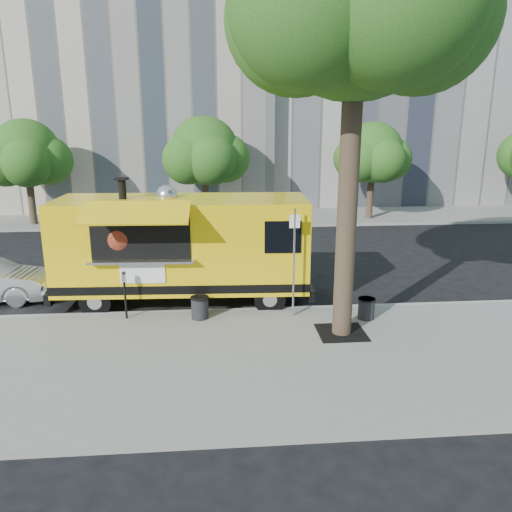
# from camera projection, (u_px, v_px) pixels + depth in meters

# --- Properties ---
(ground) EXTENTS (120.00, 120.00, 0.00)m
(ground) POSITION_uv_depth(u_px,v_px,m) (234.00, 303.00, 15.19)
(ground) COLOR black
(ground) RESTS_ON ground
(sidewalk) EXTENTS (60.00, 6.00, 0.15)m
(sidewalk) POSITION_uv_depth(u_px,v_px,m) (242.00, 361.00, 11.32)
(sidewalk) COLOR gray
(sidewalk) RESTS_ON ground
(curb) EXTENTS (60.00, 0.14, 0.16)m
(curb) POSITION_uv_depth(u_px,v_px,m) (236.00, 312.00, 14.27)
(curb) COLOR #999993
(curb) RESTS_ON ground
(far_sidewalk) EXTENTS (60.00, 5.00, 0.15)m
(far_sidewalk) POSITION_uv_depth(u_px,v_px,m) (224.00, 218.00, 28.15)
(far_sidewalk) COLOR gray
(far_sidewalk) RESTS_ON ground
(building_left) EXTENTS (22.00, 14.00, 24.00)m
(building_left) POSITION_uv_depth(u_px,v_px,m) (96.00, 16.00, 32.57)
(building_left) COLOR #B5A897
(building_left) RESTS_ON ground
(building_mid) EXTENTS (20.00, 14.00, 20.00)m
(building_mid) POSITION_uv_depth(u_px,v_px,m) (387.00, 54.00, 35.68)
(building_mid) COLOR #9C9892
(building_mid) RESTS_ON ground
(tree_well) EXTENTS (1.20, 1.20, 0.02)m
(tree_well) POSITION_uv_depth(u_px,v_px,m) (341.00, 332.00, 12.66)
(tree_well) COLOR black
(tree_well) RESTS_ON sidewalk
(far_tree_a) EXTENTS (3.42, 3.42, 5.36)m
(far_tree_a) POSITION_uv_depth(u_px,v_px,m) (26.00, 153.00, 25.23)
(far_tree_a) COLOR #33261C
(far_tree_a) RESTS_ON far_sidewalk
(far_tree_b) EXTENTS (3.60, 3.60, 5.50)m
(far_tree_b) POSITION_uv_depth(u_px,v_px,m) (205.00, 151.00, 26.32)
(far_tree_b) COLOR #33261C
(far_tree_b) RESTS_ON far_sidewalk
(far_tree_c) EXTENTS (3.24, 3.24, 5.21)m
(far_tree_c) POSITION_uv_depth(u_px,v_px,m) (373.00, 153.00, 26.79)
(far_tree_c) COLOR #33261C
(far_tree_c) RESTS_ON far_sidewalk
(sign_post) EXTENTS (0.28, 0.06, 3.00)m
(sign_post) POSITION_uv_depth(u_px,v_px,m) (294.00, 256.00, 13.34)
(sign_post) COLOR silver
(sign_post) RESTS_ON sidewalk
(parking_meter) EXTENTS (0.11, 0.11, 1.33)m
(parking_meter) POSITION_uv_depth(u_px,v_px,m) (125.00, 289.00, 13.39)
(parking_meter) COLOR black
(parking_meter) RESTS_ON sidewalk
(food_truck) EXTENTS (7.69, 3.67, 3.77)m
(food_truck) POSITION_uv_depth(u_px,v_px,m) (182.00, 246.00, 14.76)
(food_truck) COLOR yellow
(food_truck) RESTS_ON ground
(trash_bin_left) EXTENTS (0.51, 0.51, 0.61)m
(trash_bin_left) POSITION_uv_depth(u_px,v_px,m) (200.00, 307.00, 13.53)
(trash_bin_left) COLOR black
(trash_bin_left) RESTS_ON sidewalk
(trash_bin_right) EXTENTS (0.48, 0.48, 0.58)m
(trash_bin_right) POSITION_uv_depth(u_px,v_px,m) (366.00, 308.00, 13.50)
(trash_bin_right) COLOR black
(trash_bin_right) RESTS_ON sidewalk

